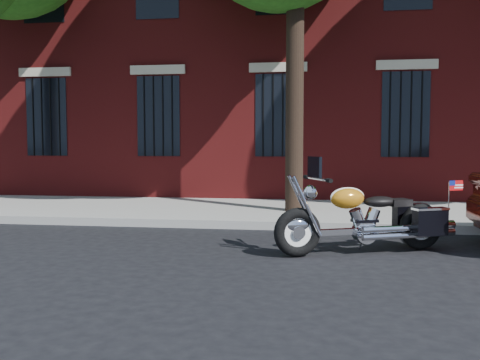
# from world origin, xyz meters

# --- Properties ---
(ground) EXTENTS (120.00, 120.00, 0.00)m
(ground) POSITION_xyz_m (0.00, 0.00, 0.00)
(ground) COLOR black
(ground) RESTS_ON ground
(curb) EXTENTS (40.00, 0.16, 0.15)m
(curb) POSITION_xyz_m (0.00, 1.38, 0.07)
(curb) COLOR gray
(curb) RESTS_ON ground
(sidewalk) EXTENTS (40.00, 3.60, 0.15)m
(sidewalk) POSITION_xyz_m (0.00, 3.26, 0.07)
(sidewalk) COLOR gray
(sidewalk) RESTS_ON ground
(building) EXTENTS (26.00, 10.08, 12.00)m
(building) POSITION_xyz_m (0.00, 10.06, 6.00)
(building) COLOR maroon
(building) RESTS_ON ground
(motorcycle) EXTENTS (2.60, 1.40, 1.35)m
(motorcycle) POSITION_xyz_m (1.71, -0.43, 0.46)
(motorcycle) COLOR black
(motorcycle) RESTS_ON ground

